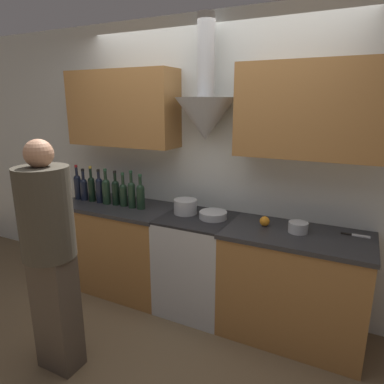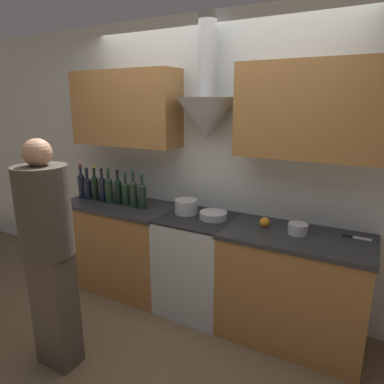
% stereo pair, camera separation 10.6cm
% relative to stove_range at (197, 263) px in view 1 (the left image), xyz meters
% --- Properties ---
extents(ground_plane, '(12.00, 12.00, 0.00)m').
position_rel_stove_range_xyz_m(ground_plane, '(0.00, -0.33, -0.45)').
color(ground_plane, brown).
extents(wall_back, '(8.40, 0.52, 2.60)m').
position_rel_stove_range_xyz_m(wall_back, '(-0.01, 0.27, 1.01)').
color(wall_back, silver).
rests_on(wall_back, ground_plane).
extents(counter_left, '(1.15, 0.62, 0.89)m').
position_rel_stove_range_xyz_m(counter_left, '(-0.87, -0.00, -0.00)').
color(counter_left, '#9E6B38').
rests_on(counter_left, ground_plane).
extents(counter_right, '(1.12, 0.62, 0.89)m').
position_rel_stove_range_xyz_m(counter_right, '(0.85, -0.00, -0.00)').
color(counter_right, '#9E6B38').
rests_on(counter_right, ground_plane).
extents(stove_range, '(0.61, 0.60, 0.89)m').
position_rel_stove_range_xyz_m(stove_range, '(0.00, 0.00, 0.00)').
color(stove_range, '#B7BABC').
rests_on(stove_range, ground_plane).
extents(wine_bottle_0, '(0.07, 0.07, 0.36)m').
position_rel_stove_range_xyz_m(wine_bottle_0, '(-1.35, -0.03, 0.58)').
color(wine_bottle_0, black).
rests_on(wine_bottle_0, counter_left).
extents(wine_bottle_1, '(0.07, 0.07, 0.32)m').
position_rel_stove_range_xyz_m(wine_bottle_1, '(-1.27, -0.03, 0.57)').
color(wine_bottle_1, black).
rests_on(wine_bottle_1, counter_left).
extents(wine_bottle_2, '(0.07, 0.07, 0.36)m').
position_rel_stove_range_xyz_m(wine_bottle_2, '(-1.17, -0.03, 0.58)').
color(wine_bottle_2, black).
rests_on(wine_bottle_2, counter_left).
extents(wine_bottle_3, '(0.07, 0.07, 0.34)m').
position_rel_stove_range_xyz_m(wine_bottle_3, '(-1.06, -0.03, 0.58)').
color(wine_bottle_3, black).
rests_on(wine_bottle_3, counter_left).
extents(wine_bottle_4, '(0.08, 0.08, 0.35)m').
position_rel_stove_range_xyz_m(wine_bottle_4, '(-0.97, -0.04, 0.58)').
color(wine_bottle_4, black).
rests_on(wine_bottle_4, counter_left).
extents(wine_bottle_5, '(0.07, 0.07, 0.34)m').
position_rel_stove_range_xyz_m(wine_bottle_5, '(-0.87, -0.02, 0.58)').
color(wine_bottle_5, black).
rests_on(wine_bottle_5, counter_left).
extents(wine_bottle_6, '(0.07, 0.07, 0.33)m').
position_rel_stove_range_xyz_m(wine_bottle_6, '(-0.78, -0.02, 0.57)').
color(wine_bottle_6, black).
rests_on(wine_bottle_6, counter_left).
extents(wine_bottle_7, '(0.07, 0.07, 0.36)m').
position_rel_stove_range_xyz_m(wine_bottle_7, '(-0.67, -0.03, 0.58)').
color(wine_bottle_7, black).
rests_on(wine_bottle_7, counter_left).
extents(wine_bottle_8, '(0.08, 0.08, 0.33)m').
position_rel_stove_range_xyz_m(wine_bottle_8, '(-0.58, -0.02, 0.57)').
color(wine_bottle_8, black).
rests_on(wine_bottle_8, counter_left).
extents(stock_pot, '(0.21, 0.21, 0.13)m').
position_rel_stove_range_xyz_m(stock_pot, '(-0.14, 0.04, 0.50)').
color(stock_pot, '#B7BABC').
rests_on(stock_pot, stove_range).
extents(mixing_bowl, '(0.24, 0.24, 0.06)m').
position_rel_stove_range_xyz_m(mixing_bowl, '(0.14, 0.03, 0.47)').
color(mixing_bowl, '#B7BABC').
rests_on(mixing_bowl, stove_range).
extents(orange_fruit, '(0.08, 0.08, 0.08)m').
position_rel_stove_range_xyz_m(orange_fruit, '(0.58, 0.04, 0.48)').
color(orange_fruit, orange).
rests_on(orange_fruit, counter_right).
extents(saucepan, '(0.15, 0.15, 0.08)m').
position_rel_stove_range_xyz_m(saucepan, '(0.85, 0.02, 0.48)').
color(saucepan, '#B7BABC').
rests_on(saucepan, counter_right).
extents(chefs_knife, '(0.20, 0.04, 0.01)m').
position_rel_stove_range_xyz_m(chefs_knife, '(1.25, 0.14, 0.44)').
color(chefs_knife, silver).
rests_on(chefs_knife, counter_right).
extents(person_foreground_left, '(0.35, 0.35, 1.64)m').
position_rel_stove_range_xyz_m(person_foreground_left, '(-0.56, -1.10, 0.46)').
color(person_foreground_left, '#473D33').
rests_on(person_foreground_left, ground_plane).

